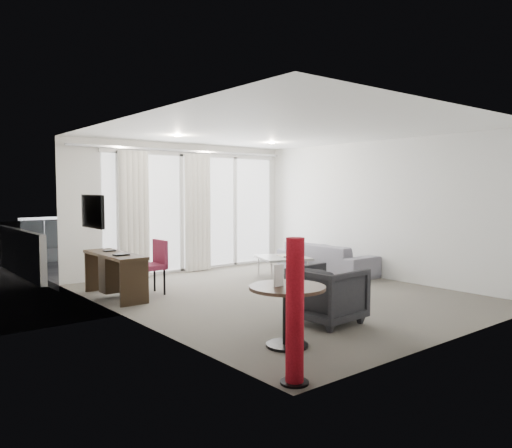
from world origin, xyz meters
TOP-DOWN VIEW (x-y plane):
  - floor at (0.00, 0.00)m, footprint 5.00×6.00m
  - ceiling at (0.00, 0.00)m, footprint 5.00×6.00m
  - wall_left at (-2.50, 0.00)m, footprint 0.00×6.00m
  - wall_right at (2.50, 0.00)m, footprint 0.00×6.00m
  - wall_front at (0.00, -3.00)m, footprint 5.00×0.00m
  - window_panel at (0.30, 2.98)m, footprint 4.00×0.02m
  - window_frame at (0.30, 2.97)m, footprint 4.10×0.06m
  - curtain_left at (-1.15, 2.82)m, footprint 0.60×0.20m
  - curtain_right at (0.25, 2.82)m, footprint 0.60×0.20m
  - curtain_track at (0.00, 2.82)m, footprint 4.80×0.04m
  - downlight_a at (-0.90, 1.60)m, footprint 0.12×0.12m
  - downlight_b at (1.20, 1.60)m, footprint 0.12×0.12m
  - desk at (-2.12, 1.46)m, footprint 0.46×1.47m
  - tv at (-2.46, 1.45)m, footprint 0.05×0.80m
  - desk_chair at (-1.61, 1.33)m, footprint 0.49×0.46m
  - round_table at (-1.67, -2.02)m, footprint 1.01×1.01m
  - menu_card at (-1.76, -1.97)m, footprint 0.13×0.03m
  - red_lamp at (-2.31, -2.81)m, footprint 0.33×0.33m
  - tub_armchair at (-0.64, -1.64)m, footprint 0.83×0.81m
  - coffee_table at (1.09, 1.14)m, footprint 1.14×1.14m
  - remote at (1.07, 0.98)m, footprint 0.09×0.17m
  - magazine at (1.15, 1.15)m, footprint 0.28×0.33m
  - sofa at (2.07, 0.93)m, footprint 0.81×2.08m
  - terrace_slab at (0.30, 4.50)m, footprint 5.60×3.00m
  - rattan_chair_a at (1.11, 4.22)m, footprint 0.71×0.71m
  - rattan_chair_b at (2.22, 4.85)m, footprint 0.68×0.68m
  - rattan_table at (1.45, 3.63)m, footprint 0.59×0.59m
  - balustrade at (0.30, 5.95)m, footprint 5.50×0.06m

SIDE VIEW (x-z plane):
  - terrace_slab at x=0.30m, z-range -0.12..0.00m
  - floor at x=0.00m, z-range 0.00..0.00m
  - coffee_table at x=1.09m, z-range 0.00..0.40m
  - rattan_table at x=1.45m, z-range 0.00..0.44m
  - sofa at x=2.07m, z-range 0.00..0.61m
  - round_table at x=-1.67m, z-range 0.00..0.66m
  - desk at x=-2.12m, z-range 0.00..0.69m
  - tub_armchair at x=-0.64m, z-range 0.00..0.72m
  - remote at x=1.07m, z-range 0.35..0.37m
  - magazine at x=1.15m, z-range 0.35..0.37m
  - rattan_chair_b at x=2.22m, z-range 0.00..0.84m
  - desk_chair at x=-1.61m, z-range 0.00..0.87m
  - rattan_chair_a at x=1.11m, z-range 0.00..0.88m
  - balustrade at x=0.30m, z-range -0.02..1.02m
  - red_lamp at x=-2.31m, z-range 0.00..1.27m
  - menu_card at x=-1.76m, z-range 0.60..0.84m
  - window_panel at x=0.30m, z-range 0.01..2.39m
  - curtain_left at x=-1.15m, z-range 0.01..2.39m
  - curtain_right at x=0.25m, z-range 0.01..2.39m
  - window_frame at x=0.30m, z-range -0.02..2.42m
  - wall_left at x=-2.50m, z-range 0.00..2.60m
  - wall_right at x=2.50m, z-range 0.00..2.60m
  - wall_front at x=0.00m, z-range 0.00..2.60m
  - tv at x=-2.46m, z-range 1.10..1.60m
  - curtain_track at x=0.00m, z-range 2.43..2.47m
  - downlight_a at x=-0.90m, z-range 2.58..2.60m
  - downlight_b at x=1.20m, z-range 2.58..2.60m
  - ceiling at x=0.00m, z-range 2.60..2.60m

